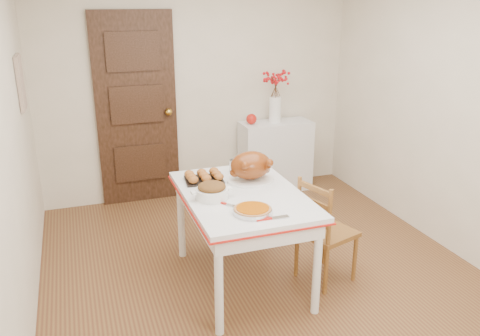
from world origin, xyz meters
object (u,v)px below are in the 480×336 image
object	(u,v)px
kitchen_table	(242,238)
pumpkin_pie	(253,210)
turkey_platter	(251,167)
chair_oak	(327,230)
sideboard	(275,156)

from	to	relation	value
kitchen_table	pumpkin_pie	bearing A→B (deg)	-98.81
kitchen_table	turkey_platter	distance (m)	0.57
kitchen_table	turkey_platter	bearing A→B (deg)	54.63
kitchen_table	pumpkin_pie	size ratio (longest dim) A/B	4.80
chair_oak	turkey_platter	world-z (taller)	turkey_platter
kitchen_table	pumpkin_pie	xyz separation A→B (m)	(-0.06, -0.38, 0.41)
chair_oak	kitchen_table	bearing A→B (deg)	57.82
sideboard	kitchen_table	distance (m)	2.07
kitchen_table	chair_oak	size ratio (longest dim) A/B	1.49
pumpkin_pie	sideboard	bearing A→B (deg)	63.01
kitchen_table	chair_oak	distance (m)	0.68
pumpkin_pie	turkey_platter	bearing A→B (deg)	70.83
kitchen_table	chair_oak	xyz separation A→B (m)	(0.65, -0.17, 0.05)
turkey_platter	chair_oak	bearing A→B (deg)	-25.00
chair_oak	sideboard	bearing A→B (deg)	-28.79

